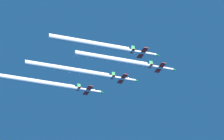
% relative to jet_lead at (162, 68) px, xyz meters
% --- Properties ---
extents(jet_lead, '(8.70, 12.67, 3.04)m').
position_rel_jet_lead_xyz_m(jet_lead, '(0.00, 0.00, 0.00)').
color(jet_lead, silver).
extents(jet_left_wingman, '(8.70, 12.67, 3.04)m').
position_rel_jet_lead_xyz_m(jet_left_wingman, '(-11.79, -12.52, -1.35)').
color(jet_left_wingman, silver).
extents(jet_right_wingman, '(8.70, 12.67, 3.04)m').
position_rel_jet_lead_xyz_m(jet_right_wingman, '(11.43, -12.15, -1.40)').
color(jet_right_wingman, silver).
extents(jet_outer_left, '(8.70, 12.67, 3.04)m').
position_rel_jet_lead_xyz_m(jet_outer_left, '(-24.29, -23.93, -2.63)').
color(jet_outer_left, silver).
extents(smoke_trail_lead, '(2.48, 32.25, 2.48)m').
position_rel_jet_lead_xyz_m(smoke_trail_lead, '(-0.00, -21.91, -0.03)').
color(smoke_trail_lead, white).
extents(smoke_trail_left_wingman, '(2.48, 37.59, 2.48)m').
position_rel_jet_lead_xyz_m(smoke_trail_left_wingman, '(-11.79, -37.10, -1.38)').
color(smoke_trail_left_wingman, white).
extents(smoke_trail_right_wingman, '(2.48, 34.10, 2.48)m').
position_rel_jet_lead_xyz_m(smoke_trail_right_wingman, '(11.43, -34.98, -1.43)').
color(smoke_trail_right_wingman, white).
extents(smoke_trail_outer_left, '(2.48, 34.27, 2.48)m').
position_rel_jet_lead_xyz_m(smoke_trail_outer_left, '(-24.29, -46.85, -2.66)').
color(smoke_trail_outer_left, white).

